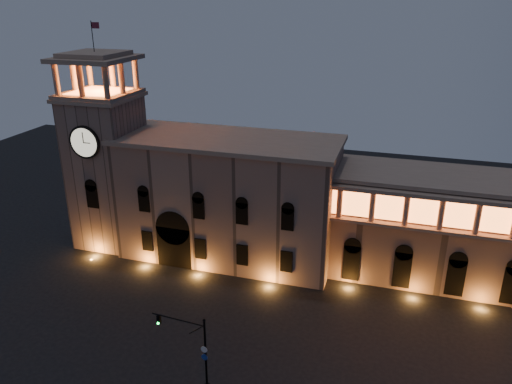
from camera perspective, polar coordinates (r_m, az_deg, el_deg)
ground at (r=56.92m, az=-8.83°, el=-17.41°), size 160.00×160.00×0.00m
government_building at (r=70.60m, az=-3.23°, el=-0.73°), size 30.80×12.80×17.60m
clock_tower at (r=76.53m, az=-16.64°, el=3.15°), size 9.80×9.80×32.40m
colonnade_wing at (r=70.20m, az=24.67°, el=-4.23°), size 40.60×11.50×14.50m
traffic_light at (r=49.97m, az=-6.85°, el=-17.49°), size 5.84×0.86×8.03m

